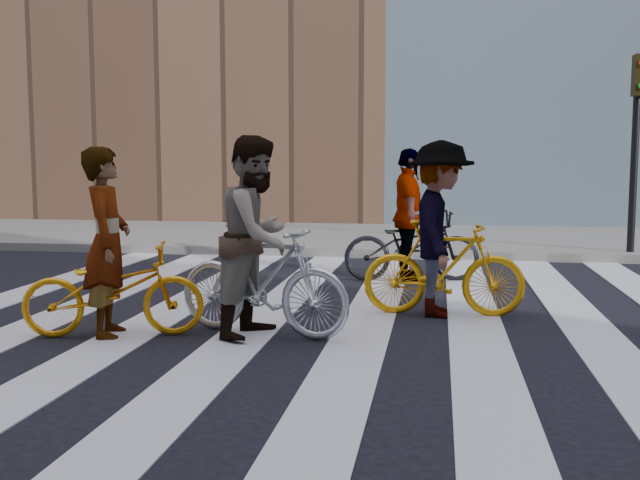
% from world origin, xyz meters
% --- Properties ---
extents(ground, '(100.00, 100.00, 0.00)m').
position_xyz_m(ground, '(0.00, 0.00, 0.00)').
color(ground, black).
rests_on(ground, ground).
extents(sidewalk_far, '(100.00, 5.00, 0.15)m').
position_xyz_m(sidewalk_far, '(0.00, 7.50, 0.07)').
color(sidewalk_far, gray).
rests_on(sidewalk_far, ground).
extents(zebra_crosswalk, '(8.25, 10.00, 0.01)m').
position_xyz_m(zebra_crosswalk, '(0.00, 0.00, 0.01)').
color(zebra_crosswalk, silver).
rests_on(zebra_crosswalk, ground).
extents(traffic_signal, '(0.22, 0.42, 3.33)m').
position_xyz_m(traffic_signal, '(4.40, 5.32, 2.28)').
color(traffic_signal, black).
rests_on(traffic_signal, ground).
extents(bike_yellow_left, '(1.79, 1.00, 0.89)m').
position_xyz_m(bike_yellow_left, '(-1.77, -0.91, 0.44)').
color(bike_yellow_left, '#FFA00E').
rests_on(bike_yellow_left, ground).
extents(bike_silver_mid, '(1.85, 0.94, 1.07)m').
position_xyz_m(bike_silver_mid, '(-0.38, -0.66, 0.54)').
color(bike_silver_mid, silver).
rests_on(bike_silver_mid, ground).
extents(bike_yellow_right, '(1.72, 0.49, 1.03)m').
position_xyz_m(bike_yellow_right, '(1.33, 0.53, 0.52)').
color(bike_yellow_right, '#FEA90E').
rests_on(bike_yellow_right, ground).
extents(bike_dark_rear, '(1.93, 0.91, 0.98)m').
position_xyz_m(bike_dark_rear, '(0.90, 2.78, 0.49)').
color(bike_dark_rear, black).
rests_on(bike_dark_rear, ground).
extents(rider_left, '(0.58, 0.74, 1.79)m').
position_xyz_m(rider_left, '(-1.82, -0.91, 0.90)').
color(rider_left, slate).
rests_on(rider_left, ground).
extents(rider_mid, '(0.93, 1.08, 1.90)m').
position_xyz_m(rider_mid, '(-0.43, -0.66, 0.95)').
color(rider_mid, slate).
rests_on(rider_mid, ground).
extents(rider_right, '(0.70, 1.21, 1.88)m').
position_xyz_m(rider_right, '(1.28, 0.53, 0.94)').
color(rider_right, slate).
rests_on(rider_right, ground).
extents(rider_rear, '(0.59, 1.12, 1.82)m').
position_xyz_m(rider_rear, '(0.85, 2.78, 0.91)').
color(rider_rear, slate).
rests_on(rider_rear, ground).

